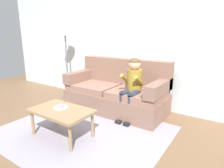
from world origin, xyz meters
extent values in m
plane|color=brown|center=(0.00, 0.00, 0.00)|extent=(10.00, 10.00, 0.00)
cube|color=silver|center=(0.00, 1.40, 1.40)|extent=(8.00, 0.10, 2.80)
cube|color=#9993A3|center=(0.00, -0.25, 0.01)|extent=(2.52, 2.06, 0.01)
cube|color=#846051|center=(-0.07, 0.80, 0.19)|extent=(2.00, 0.90, 0.38)
cube|color=#906857|center=(-0.57, 0.75, 0.44)|extent=(0.96, 0.74, 0.12)
cube|color=#906857|center=(0.43, 0.75, 0.44)|extent=(0.96, 0.74, 0.12)
cube|color=#846051|center=(-0.07, 1.15, 0.76)|extent=(2.00, 0.20, 0.52)
cube|color=#846051|center=(-0.97, 0.80, 0.61)|extent=(0.20, 0.90, 0.22)
cube|color=#846051|center=(0.83, 0.80, 0.61)|extent=(0.20, 0.90, 0.22)
cube|color=#937551|center=(-0.17, -0.50, 0.41)|extent=(0.92, 0.57, 0.04)
cylinder|color=#937551|center=(-0.57, -0.73, 0.19)|extent=(0.04, 0.04, 0.39)
cylinder|color=#937551|center=(0.23, -0.73, 0.19)|extent=(0.04, 0.04, 0.39)
cylinder|color=#937551|center=(-0.57, -0.28, 0.19)|extent=(0.04, 0.04, 0.39)
cylinder|color=#937551|center=(0.23, -0.28, 0.19)|extent=(0.04, 0.04, 0.39)
cylinder|color=olive|center=(0.39, 0.72, 0.70)|extent=(0.26, 0.26, 0.40)
sphere|color=#DBAD89|center=(0.39, 0.70, 1.00)|extent=(0.21, 0.21, 0.21)
ellipsoid|color=brown|center=(0.39, 0.70, 1.04)|extent=(0.20, 0.20, 0.12)
cylinder|color=#333847|center=(0.31, 0.57, 0.51)|extent=(0.11, 0.30, 0.11)
cylinder|color=#333847|center=(0.31, 0.42, 0.28)|extent=(0.09, 0.09, 0.44)
cube|color=black|center=(0.31, 0.37, 0.03)|extent=(0.10, 0.20, 0.06)
cylinder|color=olive|center=(0.26, 0.62, 0.74)|extent=(0.07, 0.29, 0.23)
cylinder|color=#333847|center=(0.47, 0.57, 0.51)|extent=(0.11, 0.30, 0.11)
cylinder|color=#333847|center=(0.47, 0.42, 0.28)|extent=(0.09, 0.09, 0.44)
cube|color=black|center=(0.47, 0.37, 0.03)|extent=(0.10, 0.20, 0.06)
cylinder|color=olive|center=(0.53, 0.62, 0.74)|extent=(0.07, 0.29, 0.23)
cylinder|color=white|center=(-0.23, -0.46, 0.43)|extent=(0.21, 0.21, 0.01)
torus|color=pink|center=(-0.23, -0.46, 0.46)|extent=(0.17, 0.17, 0.04)
cylinder|color=slate|center=(-1.59, 0.97, 0.01)|extent=(0.30, 0.30, 0.03)
cylinder|color=slate|center=(-1.59, 0.97, 0.78)|extent=(0.04, 0.04, 1.51)
cone|color=beige|center=(-1.59, 0.97, 1.62)|extent=(0.33, 0.33, 0.26)
camera|label=1|loc=(1.91, -2.27, 1.49)|focal=30.69mm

